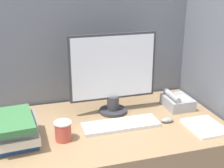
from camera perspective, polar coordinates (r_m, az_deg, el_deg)
name	(u,v)px	position (r m, az deg, el deg)	size (l,w,h in m)	color
cubicle_panel_rear	(91,89)	(2.16, -3.94, -0.90)	(1.73, 0.04, 1.59)	slate
cubicle_panel_right	(212,99)	(2.09, 17.86, -2.63)	(0.04, 0.84, 1.59)	slate
monitor	(113,74)	(1.86, 0.19, 1.76)	(0.53, 0.17, 0.49)	#333338
keyboard	(121,125)	(1.77, 1.63, -7.47)	(0.43, 0.14, 0.02)	silver
mouse	(167,120)	(1.85, 10.05, -6.49)	(0.08, 0.04, 0.03)	gray
coffee_cup	(63,131)	(1.64, -8.93, -8.49)	(0.09, 0.09, 0.10)	#BF4C3F
book_stack	(15,129)	(1.66, -17.31, -7.94)	(0.24, 0.31, 0.15)	#264C8C
desk_telephone	(177,102)	(2.04, 11.82, -3.17)	(0.16, 0.19, 0.10)	#99999E
paper_pile	(205,127)	(1.83, 16.64, -7.53)	(0.19, 0.24, 0.02)	white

